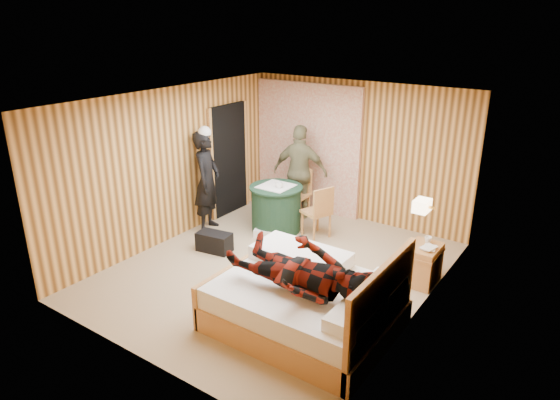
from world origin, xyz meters
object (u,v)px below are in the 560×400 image
Objects in this scene: woman_standing at (207,181)px; man_at_table at (300,172)px; wall_lamp at (422,206)px; chair_far at (299,189)px; bed at (308,302)px; round_table at (276,208)px; man_on_bed at (300,260)px; duffel_bag at (214,242)px; nightstand at (423,264)px; chair_near at (319,209)px.

woman_standing is 1.72m from man_at_table.
chair_far is (-2.78, 1.47, -0.76)m from wall_lamp.
bed is 1.19× the size of woman_standing.
round_table is 0.53× the size of man_at_table.
woman_standing is 0.99× the size of man_on_bed.
duffel_bag is 2.72m from man_on_bed.
round_table is 1.68× the size of duffel_bag.
woman_standing is (-2.97, 1.51, 0.55)m from bed.
chair_near is (-1.95, 0.46, 0.24)m from nightstand.
chair_near is at bearing 117.58° from bed.
nightstand is 2.02m from chair_near.
duffel_bag is (-3.10, -0.50, -1.15)m from wall_lamp.
wall_lamp reaches higher than duffel_bag.
man_at_table reaches higher than chair_far.
duffel_bag is at bearing 65.84° from man_at_table.
wall_lamp is at bearing -84.19° from nightstand.
chair_near is (-1.99, 0.88, -0.77)m from wall_lamp.
chair_far is (-0.00, 0.72, 0.13)m from round_table.
bed is 0.71m from man_on_bed.
chair_far is 2.03m from duffel_bag.
duffel_bag is (-3.06, -0.92, -0.13)m from nightstand.
man_on_bed reaches higher than chair_near.
bed is 2.27× the size of round_table.
chair_near is 1.81m from duffel_bag.
woman_standing is (-0.99, -1.35, 0.34)m from chair_far.
wall_lamp is 0.48× the size of duffel_bag.
chair_far is at bearing -59.54° from woman_standing.
round_table is at bearing -80.85° from woman_standing.
nightstand is at bearing -6.81° from round_table.
nightstand reaches higher than duffel_bag.
bed reaches higher than duffel_bag.
nightstand is 0.64× the size of chair_near.
woman_standing reaches higher than chair_near.
bed is 2.92m from round_table.
wall_lamp reaches higher than nightstand.
chair_far reaches higher than nightstand.
man_at_table is at bearing 151.37° from wall_lamp.
bed is 3.60× the size of nightstand.
wall_lamp is at bearing -115.06° from woman_standing.
bed is 3.56m from man_at_table.
bed reaches higher than chair_far.
bed is at bearing -30.48° from duffel_bag.
wall_lamp is 0.28× the size of chair_far.
wall_lamp is 1.10m from nightstand.
wall_lamp is at bearing -0.04° from duffel_bag.
man_at_table is at bearing 71.71° from duffel_bag.
man_on_bed reaches higher than round_table.
nightstand is (-0.04, 0.42, -1.01)m from wall_lamp.
nightstand is 0.33× the size of man_on_bed.
man_on_bed reaches higher than woman_standing.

